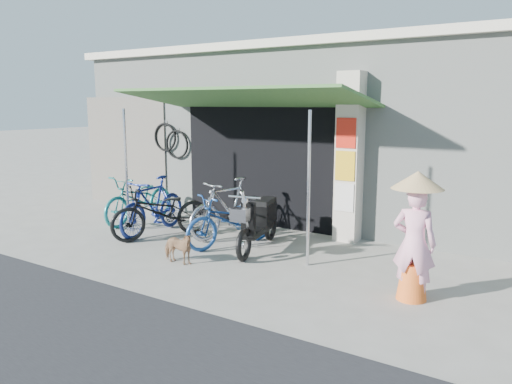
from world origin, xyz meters
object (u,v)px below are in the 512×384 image
Objects in this scene: bike_silver at (229,208)px; nun at (415,236)px; bike_navy at (231,220)px; street_dog at (177,248)px; bike_teal at (140,199)px; moped at (259,222)px; bike_black at (162,212)px; bike_blue at (153,206)px.

nun reaches higher than bike_silver.
bike_navy is 1.28m from street_dog.
moped is (3.15, -0.32, -0.03)m from bike_teal.
bike_silver reaches higher than bike_teal.
bike_blue is at bearing -176.50° from bike_black.
bike_black is (0.38, -0.16, -0.05)m from bike_blue.
bike_black is at bearing -10.18° from nun.
bike_blue is 5.12m from nun.
bike_black is 1.40m from bike_navy.
bike_black is 4.73m from nun.
bike_blue is at bearing -11.58° from nun.
bike_blue is 0.99× the size of moped.
bike_silver is at bearing 20.36° from bike_blue.
bike_blue is (0.88, -0.52, 0.04)m from bike_teal.
moped is at bearing -28.25° from street_dog.
nun is (5.08, -0.60, 0.28)m from bike_blue.
nun is (3.74, -1.22, 0.27)m from bike_silver.
bike_blue is at bearing 52.46° from street_dog.
nun is at bearing -4.42° from bike_silver.
bike_silver is 1.02m from moped.
bike_teal is 1.02m from bike_blue.
street_dog is (1.25, -0.98, -0.24)m from bike_black.
bike_teal is at bearing 144.97° from bike_blue.
nun is (3.32, -0.72, 0.36)m from bike_navy.
bike_teal is 1.01× the size of bike_black.
street_dog is at bearing -39.31° from bike_blue.
street_dog is at bearing -67.02° from bike_silver.
bike_teal reaches higher than bike_black.
bike_teal is 1.05× the size of moped.
nun is at bearing -12.19° from bike_teal.
bike_blue is 1.48m from bike_silver.
bike_teal is 1.04× the size of bike_silver.
bike_navy is 3.42m from nun.
bike_black is at bearing 178.10° from moped.
bike_silver reaches higher than moped.
moped is 2.94m from nun.
moped is (2.27, 0.20, -0.07)m from bike_blue.
street_dog is (0.29, -1.75, -0.29)m from bike_silver.
bike_navy is (0.42, -0.50, -0.08)m from bike_silver.
bike_black is at bearing -148.21° from bike_navy.
bike_navy is (1.76, 0.11, -0.08)m from bike_blue.
nun reaches higher than street_dog.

